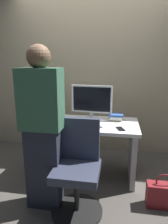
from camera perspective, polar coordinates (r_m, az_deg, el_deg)
name	(u,v)px	position (r m, az deg, el deg)	size (l,w,h in m)	color
ground_plane	(85,173)	(2.90, 0.18, -16.77)	(9.00, 9.00, 0.00)	#4C4742
wall_back	(94,60)	(3.37, 2.80, 14.27)	(6.40, 0.10, 3.00)	tan
desk	(85,139)	(2.68, 0.18, -7.60)	(1.35, 0.68, 0.73)	white
office_chair	(78,171)	(2.11, -1.76, -16.19)	(0.52, 0.52, 0.94)	black
person_at_desk	(42,129)	(2.04, -11.55, -4.77)	(0.40, 0.24, 1.64)	#262838
monitor	(92,101)	(2.69, 2.13, 3.23)	(0.54, 0.16, 0.46)	silver
keyboard	(78,124)	(2.50, -1.65, -3.48)	(0.43, 0.13, 0.02)	#262626
mouse	(102,125)	(2.44, 4.93, -3.78)	(0.06, 0.10, 0.03)	white
cup_near_keyboard	(44,121)	(2.54, -11.14, -2.54)	(0.08, 0.08, 0.10)	silver
book_stack	(116,117)	(2.71, 8.86, -1.43)	(0.19, 0.14, 0.09)	beige
cell_phone	(120,129)	(2.39, 10.11, -4.64)	(0.07, 0.14, 0.01)	black
handbag	(163,195)	(2.43, 21.26, -20.81)	(0.34, 0.14, 0.38)	maroon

